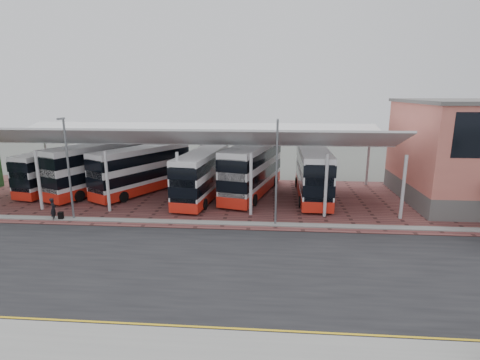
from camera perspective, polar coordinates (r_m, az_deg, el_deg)
The scene contains 17 objects.
ground at distance 23.17m, azimuth 0.53°, elevation -12.17°, with size 140.00×140.00×0.00m, color #4D504A.
road at distance 22.27m, azimuth 0.35°, elevation -13.26°, with size 120.00×14.00×0.02m, color black.
forecourt at distance 35.28m, azimuth 5.26°, elevation -3.04°, with size 72.00×16.00×0.06m, color brown.
north_kerb at distance 28.84m, azimuth 1.40°, elevation -6.72°, with size 120.00×0.80×0.14m, color gray.
yellow_line_near at distance 17.13m, azimuth -1.23°, elevation -22.25°, with size 120.00×0.12×0.01m, color gold.
yellow_line_far at distance 17.37m, azimuth -1.12°, elevation -21.67°, with size 120.00×0.12×0.01m, color gold.
canopy at distance 35.81m, azimuth -7.55°, elevation 6.58°, with size 37.00×11.63×7.07m.
lamp_west at distance 31.70m, azimuth -24.72°, elevation 1.93°, with size 0.16×0.90×8.07m.
lamp_east at distance 27.70m, azimuth 5.59°, elevation 1.61°, with size 0.16×0.90×8.07m.
bus_0 at distance 42.59m, azimuth -25.84°, elevation 1.43°, with size 4.26×10.36×4.16m.
bus_1 at distance 40.31m, azimuth -20.66°, elevation 1.80°, with size 7.14×11.87×4.85m.
bus_2 at distance 38.52m, azimuth -14.65°, elevation 1.50°, with size 7.65×10.86×4.55m.
bus_3 at distance 35.31m, azimuth -5.72°, elevation 0.73°, with size 3.88×11.06×4.46m.
bus_4 at distance 36.57m, azimuth 1.93°, elevation 1.62°, with size 5.70×12.31×4.95m.
bus_5 at distance 36.21m, azimuth 11.04°, elevation 1.05°, with size 3.03×11.42×4.69m.
pedestrian at distance 32.99m, azimuth -26.56°, elevation -3.96°, with size 0.65×0.43×1.78m, color black.
suitcase at distance 32.90m, azimuth -25.64°, elevation -4.95°, with size 0.37×0.26×0.63m, color black.
Camera 1 is at (1.43, -20.83, 10.03)m, focal length 28.00 mm.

